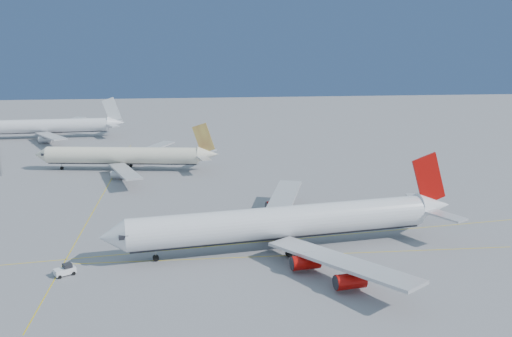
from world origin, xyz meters
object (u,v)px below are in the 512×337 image
airliner_virgin (288,222)px  airliner_etihad (126,156)px  airliner_third (49,126)px  pushback_tug (65,270)px

airliner_virgin → airliner_etihad: 81.20m
airliner_third → pushback_tug: 142.06m
airliner_virgin → pushback_tug: bearing=-176.9°
airliner_etihad → pushback_tug: airliner_etihad is taller
airliner_third → pushback_tug: size_ratio=14.87×
airliner_etihad → airliner_third: airliner_third is taller
airliner_virgin → airliner_third: 150.51m
airliner_third → pushback_tug: airliner_third is taller
airliner_virgin → pushback_tug: size_ratio=18.21×
airliner_third → airliner_virgin: bearing=-61.7°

